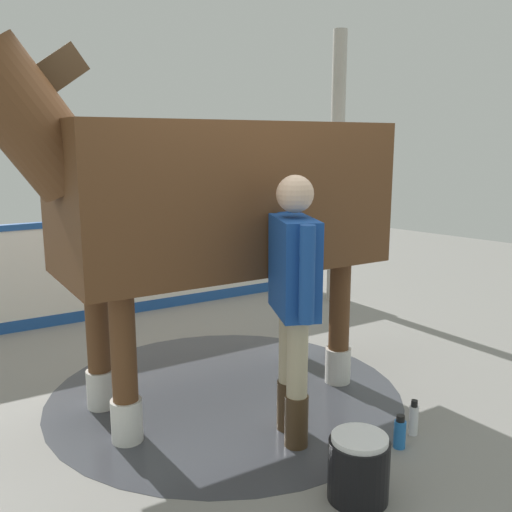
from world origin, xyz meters
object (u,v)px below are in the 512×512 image
object	(u,v)px
wash_bucket	(359,468)
handler	(294,291)
bottle_shampoo	(413,419)
bottle_spray	(400,433)
horse	(208,198)

from	to	relation	value
wash_bucket	handler	bearing A→B (deg)	-108.26
handler	wash_bucket	world-z (taller)	handler
wash_bucket	bottle_shampoo	size ratio (longest dim) A/B	1.52
wash_bucket	bottle_shampoo	distance (m)	0.83
handler	bottle_shampoo	world-z (taller)	handler
bottle_shampoo	bottle_spray	size ratio (longest dim) A/B	1.11
wash_bucket	bottle_spray	distance (m)	0.63
bottle_shampoo	bottle_spray	xyz separation A→B (m)	(0.21, 0.03, -0.01)
handler	bottle_shampoo	distance (m)	1.18
bottle_shampoo	bottle_spray	bearing A→B (deg)	7.39
horse	handler	distance (m)	0.96
horse	bottle_shampoo	distance (m)	2.02
handler	bottle_spray	size ratio (longest dim) A/B	7.83
horse	handler	xyz separation A→B (m)	(-0.00, 0.81, -0.52)
horse	handler	bearing A→B (deg)	102.73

